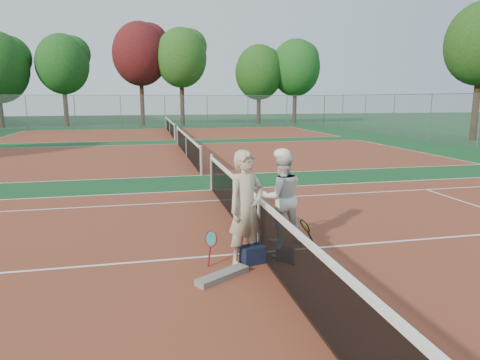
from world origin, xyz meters
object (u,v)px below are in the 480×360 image
Objects in this scene: player_b at (281,197)px; player_a at (246,208)px; net_main at (259,226)px; sports_bag_navy at (253,254)px; water_bottle at (279,252)px; sports_bag_purple at (285,255)px; racket_red at (211,248)px; racket_black_held at (305,234)px; racket_spare at (278,256)px.

player_a is at bearing 47.05° from player_b.
net_main is 0.62m from sports_bag_navy.
sports_bag_navy is 0.47m from water_bottle.
sports_bag_navy reaches higher than sports_bag_purple.
net_main is at bearing 125.64° from sports_bag_purple.
net_main is 36.60× the size of water_bottle.
racket_red is 1.55× the size of sports_bag_navy.
player_a reaches higher than water_bottle.
racket_black_held is 0.77m from racket_spare.
racket_spare is at bearing 20.24° from sports_bag_navy.
racket_black_held is 1.80× the size of water_bottle.
sports_bag_navy is at bearing -116.86° from net_main.
racket_black_held is at bearing -79.22° from racket_spare.
sports_bag_purple is (0.69, -0.01, -0.86)m from player_a.
player_b is 6.43× the size of sports_bag_purple.
player_a is 3.58× the size of racket_black_held.
racket_red reaches higher than racket_black_held.
sports_bag_navy is at bearing 12.37° from racket_black_held.
sports_bag_purple is (0.07, -0.21, 0.10)m from racket_spare.
player_b reaches higher than sports_bag_purple.
player_b is 1.24m from water_bottle.
player_a reaches higher than racket_spare.
racket_red reaches higher than sports_bag_purple.
racket_red is at bearing 77.85° from racket_spare.
sports_bag_purple is at bearing -49.30° from racket_red.
racket_red reaches higher than racket_spare.
racket_black_held is 1.27m from sports_bag_navy.
player_b reaches higher than sports_bag_navy.
player_a is (-0.35, -0.47, 0.46)m from net_main.
sports_bag_navy is (-0.23, -0.45, -0.36)m from net_main.
player_b is at bearing 70.23° from water_bottle.
racket_red is 0.72m from sports_bag_navy.
racket_spare is (0.62, 0.20, -0.95)m from player_a.
player_b is at bearing 41.43° from net_main.
player_b is 3.26× the size of racket_black_held.
racket_black_held is (1.26, 0.55, -0.70)m from player_a.
net_main is 5.67× the size of player_a.
racket_black_held reaches higher than racket_spare.
water_bottle is (-0.34, -0.94, -0.73)m from player_b.
racket_red is (-0.58, 0.07, -0.67)m from player_a.
racket_black_held is 1.97× the size of sports_bag_purple.
racket_spare is at bearing 107.67° from sports_bag_purple.
net_main is at bearing -22.71° from racket_red.
net_main is 28.57× the size of sports_bag_navy.
racket_red is (-0.93, -0.39, -0.21)m from net_main.
racket_black_held is (0.91, 0.09, -0.24)m from net_main.
player_a reaches higher than sports_bag_purple.
sports_bag_navy is at bearing 50.57° from player_b.
net_main is 20.31× the size of racket_black_held.
racket_spare is at bearing 79.01° from water_bottle.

